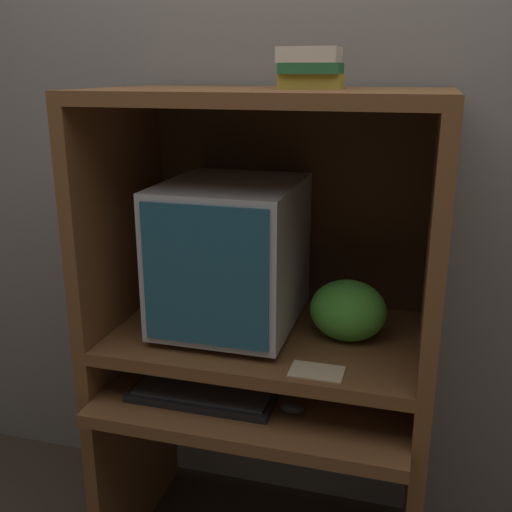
% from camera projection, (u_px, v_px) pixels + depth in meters
% --- Properties ---
extents(wall_back, '(6.00, 0.06, 2.60)m').
position_uv_depth(wall_back, '(295.00, 136.00, 1.89)').
color(wall_back, gray).
rests_on(wall_back, ground_plane).
extents(desk_base, '(0.94, 0.62, 0.63)m').
position_uv_depth(desk_base, '(262.00, 453.00, 1.81)').
color(desk_base, brown).
rests_on(desk_base, ground_plane).
extents(desk_monitor_shelf, '(0.94, 0.56, 0.15)m').
position_uv_depth(desk_monitor_shelf, '(267.00, 341.00, 1.75)').
color(desk_monitor_shelf, brown).
rests_on(desk_monitor_shelf, desk_base).
extents(hutch_upper, '(0.94, 0.56, 0.68)m').
position_uv_depth(hutch_upper, '(271.00, 178.00, 1.64)').
color(hutch_upper, brown).
rests_on(hutch_upper, desk_monitor_shelf).
extents(crt_monitor, '(0.37, 0.45, 0.43)m').
position_uv_depth(crt_monitor, '(232.00, 254.00, 1.71)').
color(crt_monitor, '#B2B2B7').
rests_on(crt_monitor, desk_monitor_shelf).
extents(keyboard, '(0.41, 0.14, 0.03)m').
position_uv_depth(keyboard, '(201.00, 396.00, 1.64)').
color(keyboard, black).
rests_on(keyboard, desk_base).
extents(mouse, '(0.06, 0.04, 0.03)m').
position_uv_depth(mouse, '(292.00, 408.00, 1.58)').
color(mouse, '#28282B').
rests_on(mouse, desk_base).
extents(snack_bag, '(0.21, 0.16, 0.17)m').
position_uv_depth(snack_bag, '(348.00, 311.00, 1.65)').
color(snack_bag, green).
rests_on(snack_bag, desk_monitor_shelf).
extents(book_stack, '(0.16, 0.12, 0.10)m').
position_uv_depth(book_stack, '(311.00, 67.00, 1.52)').
color(book_stack, gold).
rests_on(book_stack, hutch_upper).
extents(paper_card, '(0.13, 0.09, 0.00)m').
position_uv_depth(paper_card, '(317.00, 371.00, 1.49)').
color(paper_card, '#CCB28C').
rests_on(paper_card, desk_monitor_shelf).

